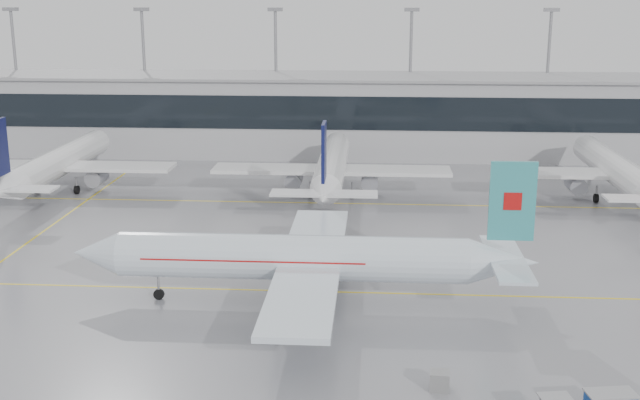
{
  "coord_description": "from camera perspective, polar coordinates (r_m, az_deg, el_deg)",
  "views": [
    {
      "loc": [
        5.08,
        -64.19,
        24.58
      ],
      "look_at": [
        0.0,
        12.0,
        5.0
      ],
      "focal_mm": 45.0,
      "sensor_mm": 36.0,
      "label": 1
    }
  ],
  "objects": [
    {
      "name": "terminal_glass",
      "position": [
        119.97,
        1.36,
        6.19
      ],
      "size": [
        180.0,
        0.2,
        5.0
      ],
      "primitive_type": "cube",
      "color": "black",
      "rests_on": "ground"
    },
    {
      "name": "terminal",
      "position": [
        127.65,
        1.5,
        6.01
      ],
      "size": [
        180.0,
        15.0,
        12.0
      ],
      "primitive_type": "cube",
      "color": "#A2A3A6",
      "rests_on": "ground"
    },
    {
      "name": "parked_jet_c",
      "position": [
        100.2,
        0.83,
        2.36
      ],
      "size": [
        29.64,
        36.96,
        11.72
      ],
      "rotation": [
        0.0,
        0.0,
        1.57
      ],
      "color": "white",
      "rests_on": "ground"
    },
    {
      "name": "parked_jet_b",
      "position": [
        107.8,
        -18.11,
        2.5
      ],
      "size": [
        29.64,
        36.96,
        11.72
      ],
      "rotation": [
        0.0,
        0.0,
        1.57
      ],
      "color": "white",
      "rests_on": "ground"
    },
    {
      "name": "gse_unit",
      "position": [
        53.13,
        8.5,
        -12.59
      ],
      "size": [
        1.34,
        1.26,
        1.24
      ],
      "primitive_type": "cube",
      "rotation": [
        0.0,
        0.0,
        -0.09
      ],
      "color": "gray",
      "rests_on": "ground"
    },
    {
      "name": "terminal_roof",
      "position": [
        126.9,
        1.52,
        8.78
      ],
      "size": [
        182.0,
        16.0,
        0.4
      ],
      "primitive_type": "cube",
      "color": "gray",
      "rests_on": "ground"
    },
    {
      "name": "light_masts",
      "position": [
        132.76,
        1.63,
        9.52
      ],
      "size": [
        156.4,
        1.0,
        22.6
      ],
      "color": "gray",
      "rests_on": "ground"
    },
    {
      "name": "taxi_line_main",
      "position": [
        68.92,
        -0.67,
        -6.51
      ],
      "size": [
        120.0,
        0.25,
        0.01
      ],
      "primitive_type": "cube",
      "color": "yellow",
      "rests_on": "ground"
    },
    {
      "name": "parked_jet_d",
      "position": [
        104.45,
        20.39,
        1.95
      ],
      "size": [
        29.64,
        36.96,
        11.72
      ],
      "rotation": [
        0.0,
        0.0,
        1.57
      ],
      "color": "white",
      "rests_on": "ground"
    },
    {
      "name": "taxi_line_cross",
      "position": [
        90.03,
        -19.3,
        -2.29
      ],
      "size": [
        0.25,
        60.0,
        0.01
      ],
      "primitive_type": "cube",
      "color": "yellow",
      "rests_on": "ground"
    },
    {
      "name": "taxi_line_north",
      "position": [
        97.47,
        0.7,
        -0.22
      ],
      "size": [
        120.0,
        0.25,
        0.01
      ],
      "primitive_type": "cube",
      "color": "yellow",
      "rests_on": "ground"
    },
    {
      "name": "ground",
      "position": [
        68.92,
        -0.67,
        -6.51
      ],
      "size": [
        320.0,
        320.0,
        0.0
      ],
      "primitive_type": "plane",
      "color": "gray",
      "rests_on": "ground"
    },
    {
      "name": "air_canada_jet",
      "position": [
        65.07,
        -0.9,
        -4.18
      ],
      "size": [
        37.92,
        30.68,
        12.12
      ],
      "rotation": [
        0.0,
        0.0,
        3.14
      ],
      "color": "silver",
      "rests_on": "ground"
    }
  ]
}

